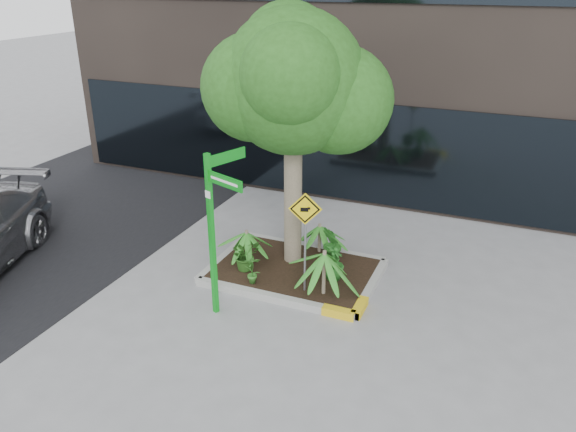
% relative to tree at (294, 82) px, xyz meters
% --- Properties ---
extents(ground, '(80.00, 80.00, 0.00)m').
position_rel_tree_xyz_m(ground, '(-0.02, -0.67, -3.80)').
color(ground, gray).
rests_on(ground, ground).
extents(asphalt_road, '(7.00, 80.00, 0.01)m').
position_rel_tree_xyz_m(asphalt_road, '(-6.52, -0.67, -3.79)').
color(asphalt_road, black).
rests_on(asphalt_road, ground).
extents(planter, '(3.35, 2.36, 0.15)m').
position_rel_tree_xyz_m(planter, '(0.22, -0.39, -3.70)').
color(planter, '#9E9E99').
rests_on(planter, ground).
extents(tree, '(3.47, 3.08, 5.20)m').
position_rel_tree_xyz_m(tree, '(0.00, 0.00, 0.00)').
color(tree, gray).
rests_on(tree, ground).
extents(palm_front, '(1.00, 1.00, 1.11)m').
position_rel_tree_xyz_m(palm_front, '(1.05, -1.05, -2.82)').
color(palm_front, gray).
rests_on(palm_front, ground).
extents(palm_left, '(0.81, 0.81, 0.90)m').
position_rel_tree_xyz_m(palm_left, '(-0.81, -0.51, -2.98)').
color(palm_left, gray).
rests_on(palm_left, ground).
extents(palm_back, '(0.72, 0.72, 0.80)m').
position_rel_tree_xyz_m(palm_back, '(0.39, 0.52, -3.05)').
color(palm_back, gray).
rests_on(palm_back, ground).
extents(shrub_a, '(0.79, 0.79, 0.64)m').
position_rel_tree_xyz_m(shrub_a, '(-0.71, -0.78, -3.33)').
color(shrub_a, '#235217').
rests_on(shrub_a, planter).
extents(shrub_b, '(0.52, 0.52, 0.71)m').
position_rel_tree_xyz_m(shrub_b, '(1.04, -0.46, -3.29)').
color(shrub_b, '#20641E').
rests_on(shrub_b, planter).
extents(shrub_c, '(0.42, 0.42, 0.59)m').
position_rel_tree_xyz_m(shrub_c, '(-0.33, -1.22, -3.35)').
color(shrub_c, '#307424').
rests_on(shrub_c, planter).
extents(shrub_d, '(0.62, 0.62, 0.85)m').
position_rel_tree_xyz_m(shrub_d, '(0.82, 0.10, -3.22)').
color(shrub_d, '#20601B').
rests_on(shrub_d, planter).
extents(street_sign_post, '(0.83, 1.07, 2.99)m').
position_rel_tree_xyz_m(street_sign_post, '(-0.54, -2.13, -1.95)').
color(street_sign_post, '#0D981C').
rests_on(street_sign_post, ground).
extents(cattle_sign, '(0.58, 0.20, 1.96)m').
position_rel_tree_xyz_m(cattle_sign, '(0.67, -1.08, -2.32)').
color(cattle_sign, slate).
rests_on(cattle_sign, ground).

